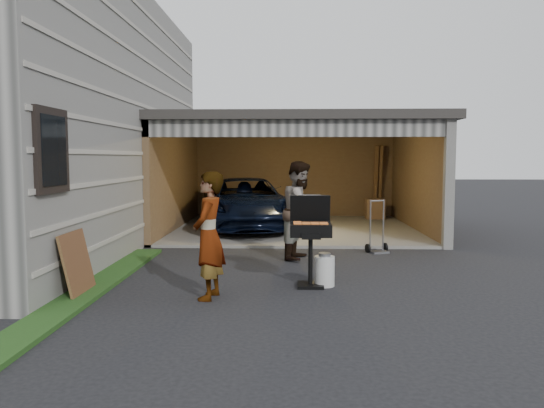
{
  "coord_description": "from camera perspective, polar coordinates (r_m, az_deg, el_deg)",
  "views": [
    {
      "loc": [
        0.58,
        -7.54,
        1.91
      ],
      "look_at": [
        0.3,
        1.14,
        1.15
      ],
      "focal_mm": 35.0,
      "sensor_mm": 36.0,
      "label": 1
    }
  ],
  "objects": [
    {
      "name": "plywood_panel",
      "position": [
        7.83,
        -20.21,
        -6.08
      ],
      "size": [
        0.23,
        0.81,
        0.89
      ],
      "primitive_type": "cube",
      "rotation": [
        0.0,
        -0.21,
        0.0
      ],
      "color": "#542F1C",
      "rests_on": "ground"
    },
    {
      "name": "groundcover_strip",
      "position": [
        7.37,
        -21.15,
        -10.12
      ],
      "size": [
        0.5,
        8.0,
        0.06
      ],
      "primitive_type": "cube",
      "color": "#193814",
      "rests_on": "ground"
    },
    {
      "name": "ground",
      "position": [
        7.8,
        -2.51,
        -9.18
      ],
      "size": [
        80.0,
        80.0,
        0.0
      ],
      "primitive_type": "plane",
      "color": "black",
      "rests_on": "ground"
    },
    {
      "name": "hand_truck",
      "position": [
        10.93,
        11.3,
        -4.07
      ],
      "size": [
        0.48,
        0.44,
        1.07
      ],
      "rotation": [
        0.0,
        0.0,
        0.36
      ],
      "color": "gray",
      "rests_on": "ground"
    },
    {
      "name": "garage",
      "position": [
        14.33,
        2.57,
        4.83
      ],
      "size": [
        6.8,
        6.3,
        2.9
      ],
      "color": "#605E59",
      "rests_on": "ground"
    },
    {
      "name": "minivan",
      "position": [
        14.02,
        -2.83,
        -0.13
      ],
      "size": [
        2.94,
        5.02,
        1.31
      ],
      "primitive_type": "imported",
      "rotation": [
        0.0,
        0.0,
        0.17
      ],
      "color": "black",
      "rests_on": "ground"
    },
    {
      "name": "bbq_grill",
      "position": [
        7.86,
        4.17,
        -3.11
      ],
      "size": [
        0.6,
        0.53,
        1.35
      ],
      "color": "black",
      "rests_on": "ground"
    },
    {
      "name": "propane_tank",
      "position": [
        7.99,
        5.67,
        -7.2
      ],
      "size": [
        0.3,
        0.3,
        0.45
      ],
      "primitive_type": "cylinder",
      "rotation": [
        0.0,
        0.0,
        -0.02
      ],
      "color": "silver",
      "rests_on": "ground"
    },
    {
      "name": "woman",
      "position": [
        7.2,
        -6.81,
        -3.38
      ],
      "size": [
        0.49,
        0.68,
        1.73
      ],
      "primitive_type": "imported",
      "rotation": [
        0.0,
        0.0,
        -1.7
      ],
      "color": "silver",
      "rests_on": "ground"
    },
    {
      "name": "man",
      "position": [
        9.99,
        3.09,
        -0.68
      ],
      "size": [
        0.9,
        1.04,
        1.84
      ],
      "primitive_type": "imported",
      "rotation": [
        0.0,
        0.0,
        1.31
      ],
      "color": "#4B2C1D",
      "rests_on": "ground"
    }
  ]
}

